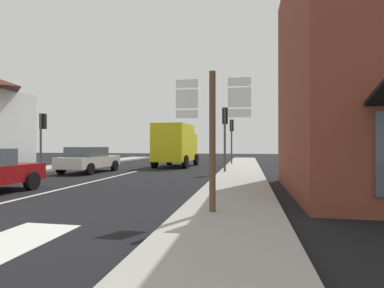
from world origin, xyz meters
name	(u,v)px	position (x,y,z in m)	size (l,w,h in m)	color
ground_plane	(123,175)	(0.00, 10.00, 0.00)	(80.00, 80.00, 0.00)	black
sidewalk_right	(239,180)	(6.20, 8.00, 0.07)	(2.32, 44.00, 0.14)	#9E9B96
lane_centre_stripe	(83,184)	(0.00, 6.00, 0.01)	(0.16, 12.00, 0.01)	silver
lane_turn_arrow	(12,241)	(2.77, -1.00, 0.01)	(1.20, 2.20, 0.01)	silver
sedan_far	(89,159)	(-2.41, 10.78, 0.76)	(2.14, 4.28, 1.47)	beige
delivery_truck	(176,144)	(1.40, 16.30, 1.65)	(2.68, 5.10, 3.05)	yellow
route_sign_post	(213,130)	(5.83, 1.25, 1.91)	(1.66, 0.14, 3.20)	brown
traffic_light_far_right	(232,132)	(5.34, 18.47, 2.63)	(0.30, 0.49, 3.55)	#47474C
traffic_light_near_left	(42,129)	(-5.34, 10.69, 2.54)	(0.30, 0.49, 3.44)	#47474C
traffic_light_near_right	(225,125)	(5.34, 11.47, 2.70)	(0.30, 0.49, 3.64)	#47474C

